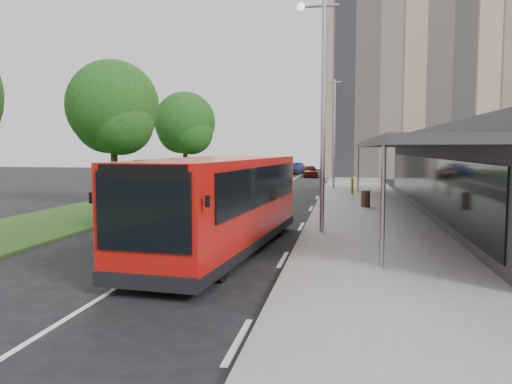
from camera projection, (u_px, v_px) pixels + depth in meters
ground at (191, 242)px, 16.45m from camera, size 120.00×120.00×0.00m
pavement at (359, 192)px, 35.03m from camera, size 5.00×80.00×0.15m
grass_verge at (182, 189)px, 37.28m from camera, size 5.00×80.00×0.10m
lane_centre_line at (263, 198)px, 31.17m from camera, size 0.12×70.00×0.01m
kerb_dashes at (319, 193)px, 34.52m from camera, size 0.12×56.00×0.01m
office_block at (429, 94)px, 54.45m from camera, size 22.00×12.00×18.00m
station_building at (478, 172)px, 22.25m from camera, size 7.70×26.00×4.00m
tree_mid at (113, 113)px, 26.11m from camera, size 4.79×4.79×7.70m
tree_far at (185, 126)px, 37.90m from camera, size 4.61×4.61×7.39m
lamp_post_near at (321, 102)px, 17.29m from camera, size 1.44×0.28×8.00m
lamp_post_far at (333, 126)px, 36.91m from camera, size 1.44×0.28×8.00m
bus_main at (223, 204)px, 14.78m from camera, size 3.39×10.07×2.80m
bus_second at (206, 188)px, 21.38m from camera, size 2.72×9.63×2.70m
litter_bin at (366, 199)px, 25.09m from camera, size 0.54×0.54×0.82m
bollard at (352, 186)px, 32.13m from camera, size 0.17×0.17×1.02m
car_near at (310, 171)px, 53.88m from camera, size 1.89×3.97×1.31m
car_far at (294, 168)px, 60.49m from camera, size 2.47×4.40×1.37m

